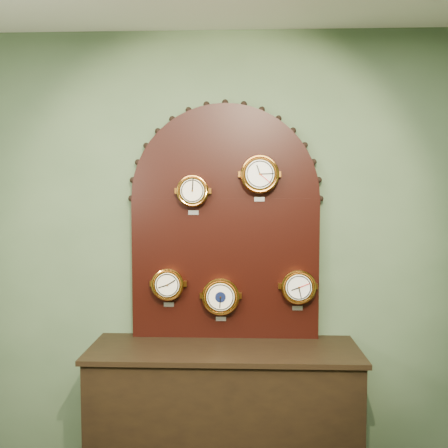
{
  "coord_description": "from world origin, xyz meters",
  "views": [
    {
      "loc": [
        0.1,
        -0.62,
        1.78
      ],
      "look_at": [
        0.0,
        2.25,
        1.58
      ],
      "focal_mm": 38.53,
      "sensor_mm": 36.0,
      "label": 1
    }
  ],
  "objects_px": {
    "hygrometer": "(168,284)",
    "barometer": "(221,296)",
    "shop_counter": "(224,416)",
    "roman_clock": "(193,191)",
    "arabic_clock": "(260,174)",
    "display_board": "(225,215)",
    "tide_clock": "(298,287)"
  },
  "relations": [
    {
      "from": "hygrometer",
      "to": "barometer",
      "type": "distance_m",
      "value": 0.34
    },
    {
      "from": "shop_counter",
      "to": "roman_clock",
      "type": "height_order",
      "value": "roman_clock"
    },
    {
      "from": "arabic_clock",
      "to": "hygrometer",
      "type": "distance_m",
      "value": 0.91
    },
    {
      "from": "display_board",
      "to": "tide_clock",
      "type": "height_order",
      "value": "display_board"
    },
    {
      "from": "shop_counter",
      "to": "arabic_clock",
      "type": "height_order",
      "value": "arabic_clock"
    },
    {
      "from": "barometer",
      "to": "tide_clock",
      "type": "height_order",
      "value": "tide_clock"
    },
    {
      "from": "display_board",
      "to": "hygrometer",
      "type": "relative_size",
      "value": 5.94
    },
    {
      "from": "shop_counter",
      "to": "tide_clock",
      "type": "relative_size",
      "value": 5.94
    },
    {
      "from": "hygrometer",
      "to": "display_board",
      "type": "bearing_deg",
      "value": 10.33
    },
    {
      "from": "roman_clock",
      "to": "arabic_clock",
      "type": "distance_m",
      "value": 0.43
    },
    {
      "from": "shop_counter",
      "to": "display_board",
      "type": "height_order",
      "value": "display_board"
    },
    {
      "from": "barometer",
      "to": "tide_clock",
      "type": "relative_size",
      "value": 1.07
    },
    {
      "from": "roman_clock",
      "to": "display_board",
      "type": "bearing_deg",
      "value": 18.17
    },
    {
      "from": "hygrometer",
      "to": "barometer",
      "type": "relative_size",
      "value": 0.89
    },
    {
      "from": "arabic_clock",
      "to": "barometer",
      "type": "xyz_separation_m",
      "value": [
        -0.24,
        -0.0,
        -0.77
      ]
    },
    {
      "from": "barometer",
      "to": "shop_counter",
      "type": "bearing_deg",
      "value": -80.38
    },
    {
      "from": "roman_clock",
      "to": "barometer",
      "type": "height_order",
      "value": "roman_clock"
    },
    {
      "from": "display_board",
      "to": "hygrometer",
      "type": "xyz_separation_m",
      "value": [
        -0.36,
        -0.07,
        -0.44
      ]
    },
    {
      "from": "arabic_clock",
      "to": "roman_clock",
      "type": "bearing_deg",
      "value": 179.86
    },
    {
      "from": "display_board",
      "to": "arabic_clock",
      "type": "height_order",
      "value": "display_board"
    },
    {
      "from": "barometer",
      "to": "display_board",
      "type": "bearing_deg",
      "value": 68.84
    },
    {
      "from": "shop_counter",
      "to": "hygrometer",
      "type": "height_order",
      "value": "hygrometer"
    },
    {
      "from": "display_board",
      "to": "barometer",
      "type": "height_order",
      "value": "display_board"
    },
    {
      "from": "shop_counter",
      "to": "roman_clock",
      "type": "distance_m",
      "value": 1.4
    },
    {
      "from": "barometer",
      "to": "roman_clock",
      "type": "bearing_deg",
      "value": 179.64
    },
    {
      "from": "shop_counter",
      "to": "display_board",
      "type": "relative_size",
      "value": 1.05
    },
    {
      "from": "shop_counter",
      "to": "hygrometer",
      "type": "distance_m",
      "value": 0.88
    },
    {
      "from": "roman_clock",
      "to": "arabic_clock",
      "type": "bearing_deg",
      "value": -0.14
    },
    {
      "from": "hygrometer",
      "to": "barometer",
      "type": "height_order",
      "value": "hygrometer"
    },
    {
      "from": "arabic_clock",
      "to": "barometer",
      "type": "distance_m",
      "value": 0.81
    },
    {
      "from": "display_board",
      "to": "barometer",
      "type": "relative_size",
      "value": 5.3
    },
    {
      "from": "display_board",
      "to": "tide_clock",
      "type": "relative_size",
      "value": 5.68
    }
  ]
}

